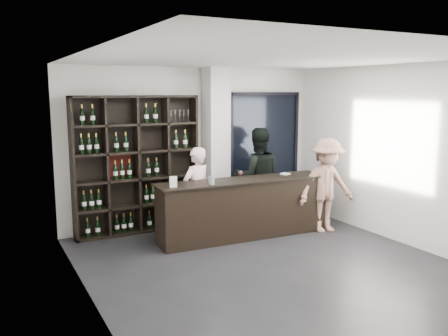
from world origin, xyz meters
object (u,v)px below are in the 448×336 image
tasting_counter (244,208)px  taster_pink (196,192)px  wine_shelf (137,165)px  taster_black (258,177)px  customer (326,185)px

tasting_counter → taster_pink: (-0.69, 0.42, 0.27)m
wine_shelf → tasting_counter: bearing=-37.2°
wine_shelf → tasting_counter: (1.50, -1.14, -0.70)m
taster_black → customer: size_ratio=1.09×
taster_black → customer: 1.25m
taster_black → customer: bearing=153.6°
tasting_counter → taster_pink: size_ratio=1.98×
taster_black → customer: (0.85, -0.92, -0.08)m
tasting_counter → customer: size_ratio=1.84×
tasting_counter → customer: bearing=-12.4°
taster_black → taster_pink: bearing=25.8°
taster_black → tasting_counter: bearing=62.7°
customer → taster_pink: bearing=164.7°
wine_shelf → customer: wine_shelf is taller
wine_shelf → tasting_counter: wine_shelf is taller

